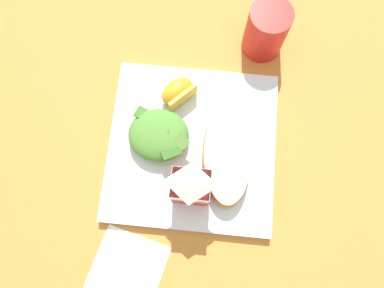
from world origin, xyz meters
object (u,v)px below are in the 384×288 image
(green_salad_pile, at_px, (159,135))
(drinking_red_cup, at_px, (266,31))
(white_plate, at_px, (192,147))
(milk_carton, at_px, (191,186))
(orange_wedge_front, at_px, (178,92))
(paper_napkin, at_px, (127,270))
(cheesy_pizza_bread, at_px, (227,155))

(green_salad_pile, distance_m, drinking_red_cup, 0.26)
(white_plate, distance_m, milk_carton, 0.10)
(orange_wedge_front, distance_m, paper_napkin, 0.30)
(white_plate, distance_m, drinking_red_cup, 0.24)
(paper_napkin, bearing_deg, drinking_red_cup, -114.75)
(orange_wedge_front, relative_size, paper_napkin, 0.62)
(green_salad_pile, bearing_deg, drinking_red_cup, -129.41)
(paper_napkin, bearing_deg, white_plate, -111.75)
(milk_carton, relative_size, orange_wedge_front, 1.62)
(green_salad_pile, bearing_deg, white_plate, 172.48)
(milk_carton, height_order, paper_napkin, milk_carton)
(green_salad_pile, bearing_deg, cheesy_pizza_bread, 168.58)
(white_plate, relative_size, cheesy_pizza_bread, 1.60)
(milk_carton, bearing_deg, drinking_red_cup, -109.94)
(cheesy_pizza_bread, distance_m, paper_napkin, 0.24)
(cheesy_pizza_bread, distance_m, drinking_red_cup, 0.23)
(green_salad_pile, bearing_deg, orange_wedge_front, -106.18)
(milk_carton, distance_m, orange_wedge_front, 0.17)
(paper_napkin, bearing_deg, orange_wedge_front, -99.74)
(white_plate, relative_size, milk_carton, 2.55)
(milk_carton, bearing_deg, white_plate, -85.87)
(drinking_red_cup, bearing_deg, orange_wedge_front, 40.54)
(orange_wedge_front, height_order, drinking_red_cup, drinking_red_cup)
(orange_wedge_front, height_order, paper_napkin, orange_wedge_front)
(cheesy_pizza_bread, height_order, drinking_red_cup, drinking_red_cup)
(white_plate, bearing_deg, drinking_red_cup, -117.64)
(cheesy_pizza_bread, bearing_deg, orange_wedge_front, -48.18)
(white_plate, distance_m, green_salad_pile, 0.06)
(white_plate, bearing_deg, milk_carton, 94.13)
(paper_napkin, height_order, drinking_red_cup, drinking_red_cup)
(cheesy_pizza_bread, bearing_deg, paper_napkin, 53.73)
(green_salad_pile, bearing_deg, milk_carton, 126.08)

